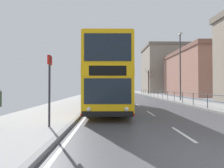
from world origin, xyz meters
name	(u,v)px	position (x,y,z in m)	size (l,w,h in m)	color
ground	(202,167)	(-0.72, 0.00, 0.04)	(15.80, 140.00, 0.20)	#46464B
double_decker_bus_main	(109,79)	(-2.64, 9.70, 2.32)	(2.75, 10.92, 4.43)	#F4B20F
pedestrian_railing_far_kerb	(168,94)	(4.45, 17.22, 0.84)	(0.05, 33.92, 1.04)	#2D3338
bus_stop_sign_near	(49,83)	(-4.97, 3.21, 1.85)	(0.08, 0.44, 2.80)	#2D2D33
street_lamp_far_side	(180,61)	(5.70, 16.49, 4.69)	(0.28, 0.60, 7.87)	#38383D
bare_tree_far_00	(149,81)	(6.36, 35.41, 3.03)	(2.12, 2.41, 6.23)	#4C3D2D
background_building_00	(168,70)	(14.56, 46.57, 6.74)	(13.88, 11.90, 13.43)	gray
background_building_02	(199,73)	(14.97, 29.76, 4.41)	(9.21, 16.70, 8.77)	#936656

